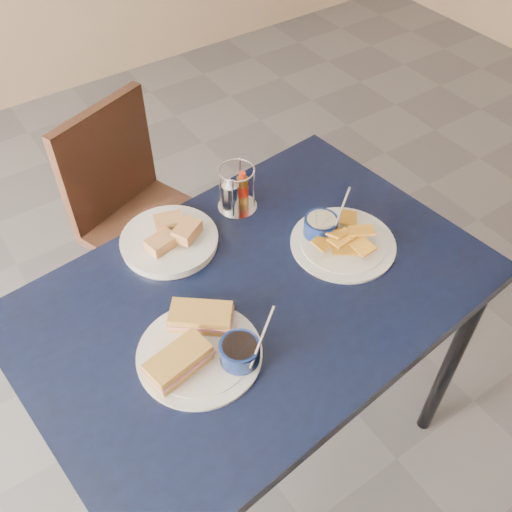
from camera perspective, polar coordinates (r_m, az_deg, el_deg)
ground at (r=2.01m, az=-0.67°, el=-18.44°), size 6.00×6.00×0.00m
dining_table at (r=1.45m, az=-0.09°, el=-5.26°), size 1.21×0.87×0.75m
chair_far at (r=2.09m, az=-11.63°, el=5.48°), size 0.50×0.50×0.83m
sandwich_plate at (r=1.28m, az=-5.34°, el=-8.95°), size 0.30×0.28×0.12m
plantain_plate at (r=1.51m, az=7.98°, el=1.92°), size 0.28×0.28×0.12m
bread_basket at (r=1.51m, az=-8.57°, el=1.66°), size 0.25×0.25×0.07m
condiment_caddy at (r=1.57m, az=-2.09°, el=6.38°), size 0.11×0.11×0.14m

